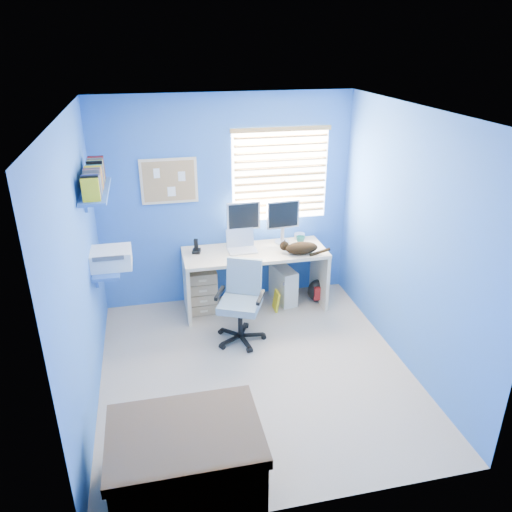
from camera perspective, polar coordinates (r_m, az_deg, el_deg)
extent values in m
cube|color=tan|center=(5.10, -0.06, -12.91)|extent=(3.00, 3.20, 0.00)
cube|color=white|center=(4.12, -0.08, 16.16)|extent=(3.00, 3.20, 0.00)
cube|color=#3A6CBD|center=(5.94, -3.42, 6.16)|extent=(3.00, 0.01, 2.50)
cube|color=#3A6CBD|center=(3.12, 6.41, -11.63)|extent=(3.00, 0.01, 2.50)
cube|color=#3A6CBD|center=(4.42, -19.43, -1.65)|extent=(0.01, 3.20, 2.50)
cube|color=#3A6CBD|center=(4.98, 17.04, 1.56)|extent=(0.01, 3.20, 2.50)
cube|color=beige|center=(6.00, -0.13, -2.68)|extent=(1.68, 0.65, 0.74)
cube|color=silver|center=(5.81, -1.60, 1.59)|extent=(0.33, 0.27, 0.22)
cube|color=silver|center=(5.94, -1.47, 3.74)|extent=(0.41, 0.14, 0.54)
cube|color=silver|center=(5.99, 3.05, 3.92)|extent=(0.41, 0.15, 0.54)
cube|color=black|center=(5.81, -6.85, 1.16)|extent=(0.11, 0.13, 0.17)
imported|color=#1F6A5D|center=(6.04, 5.11, 1.79)|extent=(0.10, 0.09, 0.10)
cylinder|color=silver|center=(6.21, 5.00, 2.28)|extent=(0.13, 0.13, 0.07)
ellipsoid|color=black|center=(5.78, 5.24, 0.91)|extent=(0.43, 0.34, 0.14)
cube|color=beige|center=(6.20, 3.12, -3.28)|extent=(0.28, 0.47, 0.45)
cube|color=tan|center=(5.99, -6.21, -3.95)|extent=(0.35, 0.28, 0.54)
cube|color=yellow|center=(6.05, 2.32, -5.14)|extent=(0.03, 0.17, 0.24)
ellipsoid|color=black|center=(6.28, 7.03, -3.91)|extent=(0.26, 0.20, 0.29)
cube|color=#4F3B2A|center=(3.93, -7.97, -21.86)|extent=(1.05, 0.75, 0.51)
cylinder|color=black|center=(5.53, -1.78, -9.29)|extent=(0.68, 0.68, 0.06)
cylinder|color=black|center=(5.42, -1.81, -7.50)|extent=(0.07, 0.07, 0.34)
cube|color=#7692A1|center=(5.31, -1.84, -5.55)|extent=(0.55, 0.55, 0.08)
cube|color=#7692A1|center=(5.37, -1.37, -2.31)|extent=(0.37, 0.21, 0.40)
cube|color=white|center=(5.98, 2.76, 9.29)|extent=(1.15, 0.01, 1.10)
cube|color=tan|center=(5.95, 2.84, 9.21)|extent=(1.10, 0.03, 1.00)
cube|color=beige|center=(5.77, -9.91, 8.44)|extent=(0.64, 0.02, 0.52)
cube|color=tan|center=(5.77, -9.91, 8.42)|extent=(0.58, 0.01, 0.46)
cube|color=#315EAE|center=(5.22, -16.66, -1.32)|extent=(0.26, 0.55, 0.03)
cube|color=silver|center=(5.17, -16.36, -0.23)|extent=(0.42, 0.34, 0.18)
cube|color=#315EAE|center=(4.95, -17.86, 7.09)|extent=(0.24, 0.90, 0.03)
cube|color=navy|center=(4.91, -18.16, 8.47)|extent=(0.15, 0.80, 0.22)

